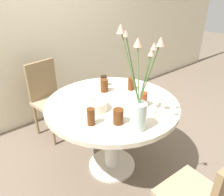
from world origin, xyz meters
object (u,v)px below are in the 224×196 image
object	(u,v)px
birthday_cake	(95,105)
drink_glass_1	(118,116)
chair_far_back	(49,95)
drink_glass_4	(91,117)
flower_vase	(138,103)
drink_glass_3	(143,99)
drink_glass_2	(104,81)
side_plate	(139,97)
drink_glass_0	(104,86)
drink_glass_5	(131,84)

from	to	relation	value
birthday_cake	drink_glass_1	bearing A→B (deg)	-87.19
chair_far_back	drink_glass_4	distance (m)	1.20
chair_far_back	drink_glass_4	xyz separation A→B (m)	(-0.17, -1.15, 0.31)
birthday_cake	flower_vase	size ratio (longest dim) A/B	0.30
chair_far_back	drink_glass_3	distance (m)	1.29
birthday_cake	drink_glass_2	world-z (taller)	birthday_cake
flower_vase	drink_glass_2	bearing A→B (deg)	68.98
drink_glass_1	drink_glass_2	size ratio (longest dim) A/B	1.09
chair_far_back	flower_vase	size ratio (longest dim) A/B	1.26
side_plate	drink_glass_2	xyz separation A→B (m)	(-0.08, 0.43, 0.05)
side_plate	drink_glass_1	bearing A→B (deg)	-155.80
chair_far_back	drink_glass_3	world-z (taller)	chair_far_back
birthday_cake	drink_glass_2	distance (m)	0.50
side_plate	drink_glass_1	size ratio (longest dim) A/B	1.84
drink_glass_2	drink_glass_3	size ratio (longest dim) A/B	0.85
chair_far_back	drink_glass_0	world-z (taller)	chair_far_back
drink_glass_2	drink_glass_3	xyz separation A→B (m)	(-0.01, -0.56, 0.01)
chair_far_back	side_plate	bearing A→B (deg)	-78.78
drink_glass_5	birthday_cake	bearing A→B (deg)	-170.51
birthday_cake	drink_glass_4	distance (m)	0.22
drink_glass_0	drink_glass_5	xyz separation A→B (m)	(0.23, -0.14, -0.00)
drink_glass_4	drink_glass_5	world-z (taller)	drink_glass_4
drink_glass_0	birthday_cake	bearing A→B (deg)	-141.31
drink_glass_1	chair_far_back	bearing A→B (deg)	89.64
drink_glass_2	birthday_cake	bearing A→B (deg)	-137.23
drink_glass_1	drink_glass_2	world-z (taller)	drink_glass_1
flower_vase	drink_glass_0	world-z (taller)	flower_vase
birthday_cake	drink_glass_5	size ratio (longest dim) A/B	1.75
chair_far_back	drink_glass_5	world-z (taller)	chair_far_back
birthday_cake	drink_glass_3	world-z (taller)	drink_glass_3
drink_glass_4	drink_glass_5	bearing A→B (deg)	20.63
birthday_cake	drink_glass_2	size ratio (longest dim) A/B	1.96
flower_vase	side_plate	distance (m)	0.53
drink_glass_3	drink_glass_4	distance (m)	0.51
chair_far_back	drink_glass_2	size ratio (longest dim) A/B	8.36
flower_vase	drink_glass_0	size ratio (longest dim) A/B	5.87
chair_far_back	side_plate	distance (m)	1.18
birthday_cake	drink_glass_5	distance (m)	0.52
flower_vase	drink_glass_2	xyz separation A→B (m)	(0.29, 0.76, -0.16)
chair_far_back	drink_glass_1	world-z (taller)	chair_far_back
flower_vase	drink_glass_5	world-z (taller)	flower_vase
flower_vase	side_plate	world-z (taller)	flower_vase
chair_far_back	flower_vase	world-z (taller)	flower_vase
birthday_cake	drink_glass_5	bearing A→B (deg)	9.49
chair_far_back	drink_glass_5	size ratio (longest dim) A/B	7.46
drink_glass_3	flower_vase	bearing A→B (deg)	-145.07
drink_glass_1	drink_glass_0	bearing A→B (deg)	62.13
drink_glass_5	drink_glass_1	bearing A→B (deg)	-143.51
drink_glass_2	drink_glass_5	size ratio (longest dim) A/B	0.89
drink_glass_4	side_plate	bearing A→B (deg)	7.08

